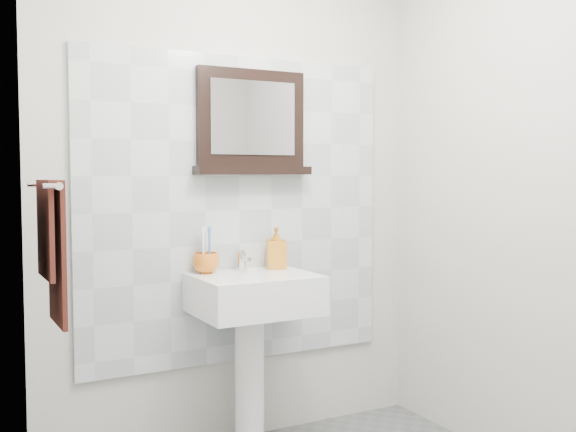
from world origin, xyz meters
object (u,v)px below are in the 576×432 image
object	(u,v)px
toothbrush_cup	(206,263)
framed_mirror	(251,125)
pedestal_sink	(253,313)
hand_towel	(52,241)
soap_dispenser	(276,248)

from	to	relation	value
toothbrush_cup	framed_mirror	size ratio (longest dim) A/B	0.20
pedestal_sink	toothbrush_cup	bearing A→B (deg)	143.25
pedestal_sink	hand_towel	bearing A→B (deg)	-169.81
soap_dispenser	framed_mirror	xyz separation A→B (m)	(-0.10, 0.06, 0.60)
toothbrush_cup	soap_dispenser	bearing A→B (deg)	-1.82
toothbrush_cup	soap_dispenser	xyz separation A→B (m)	(0.37, -0.01, 0.05)
toothbrush_cup	hand_towel	distance (m)	0.81
toothbrush_cup	framed_mirror	world-z (taller)	framed_mirror
pedestal_sink	framed_mirror	size ratio (longest dim) A/B	1.60
framed_mirror	hand_towel	bearing A→B (deg)	-160.62
toothbrush_cup	hand_towel	size ratio (longest dim) A/B	0.22
toothbrush_cup	framed_mirror	xyz separation A→B (m)	(0.26, 0.05, 0.66)
framed_mirror	hand_towel	distance (m)	1.17
pedestal_sink	toothbrush_cup	xyz separation A→B (m)	(-0.18, 0.14, 0.23)
soap_dispenser	hand_towel	world-z (taller)	hand_towel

